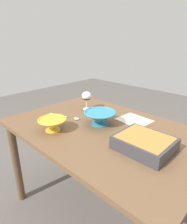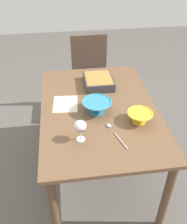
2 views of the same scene
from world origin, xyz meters
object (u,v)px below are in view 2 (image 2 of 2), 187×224
at_px(wine_glass, 80,127).
at_px(mixing_bowl, 140,116).
at_px(dining_table, 99,117).
at_px(serving_spoon, 113,131).
at_px(small_bowl, 97,106).
at_px(casserole_dish, 98,81).
at_px(chair, 90,73).
at_px(napkin, 65,104).

relative_size(wine_glass, mixing_bowl, 0.84).
relative_size(dining_table, mixing_bowl, 7.12).
bearing_deg(serving_spoon, wine_glass, 101.80).
xyz_separation_m(wine_glass, mixing_bowl, (0.13, -0.44, -0.06)).
relative_size(wine_glass, small_bowl, 0.69).
xyz_separation_m(casserole_dish, serving_spoon, (-0.64, -0.01, -0.04)).
relative_size(chair, casserole_dish, 3.19).
bearing_deg(chair, serving_spoon, 179.69).
bearing_deg(small_bowl, wine_glass, 152.69).
relative_size(chair, napkin, 4.06).
distance_m(dining_table, casserole_dish, 0.37).
height_order(dining_table, serving_spoon, serving_spoon).
relative_size(casserole_dish, mixing_bowl, 1.57).
height_order(wine_glass, serving_spoon, wine_glass).
xyz_separation_m(mixing_bowl, napkin, (0.30, 0.52, -0.05)).
height_order(chair, wine_glass, chair).
bearing_deg(mixing_bowl, napkin, 60.52).
bearing_deg(small_bowl, serving_spoon, -162.12).
relative_size(wine_glass, serving_spoon, 0.57).
bearing_deg(chair, dining_table, 176.57).
bearing_deg(small_bowl, dining_table, -24.26).
bearing_deg(small_bowl, chair, -4.56).
bearing_deg(napkin, casserole_dish, -49.79).
relative_size(dining_table, small_bowl, 5.86).
relative_size(serving_spoon, napkin, 1.19).
height_order(dining_table, chair, chair).
height_order(small_bowl, napkin, small_bowl).
height_order(casserole_dish, mixing_bowl, mixing_bowl).
xyz_separation_m(chair, mixing_bowl, (-1.25, -0.20, 0.30)).
bearing_deg(napkin, small_bowl, -119.99).
bearing_deg(napkin, wine_glass, -169.13).
height_order(mixing_bowl, small_bowl, small_bowl).
relative_size(wine_glass, napkin, 0.68).
distance_m(mixing_bowl, serving_spoon, 0.23).
bearing_deg(casserole_dish, wine_glass, 161.87).
bearing_deg(mixing_bowl, casserole_dish, 21.14).
bearing_deg(napkin, mixing_bowl, -119.48).
distance_m(mixing_bowl, small_bowl, 0.33).
bearing_deg(dining_table, napkin, 72.78).
height_order(casserole_dish, napkin, casserole_dish).
relative_size(dining_table, serving_spoon, 4.85).
bearing_deg(small_bowl, napkin, 60.01).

